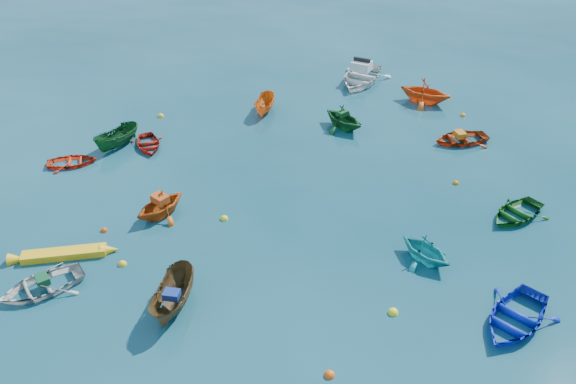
# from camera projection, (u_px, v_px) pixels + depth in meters

# --- Properties ---
(ground) EXTENTS (160.00, 160.00, 0.00)m
(ground) POSITION_uv_depth(u_px,v_px,m) (281.00, 271.00, 22.10)
(ground) COLOR #093745
(ground) RESTS_ON ground
(dinghy_white_near) EXTENTS (3.77, 3.62, 0.64)m
(dinghy_white_near) POSITION_uv_depth(u_px,v_px,m) (43.00, 289.00, 21.23)
(dinghy_white_near) COLOR beige
(dinghy_white_near) RESTS_ON ground
(sampan_brown_mid) EXTENTS (1.48, 3.20, 1.20)m
(sampan_brown_mid) POSITION_uv_depth(u_px,v_px,m) (175.00, 306.00, 20.50)
(sampan_brown_mid) COLOR #533C1E
(sampan_brown_mid) RESTS_ON ground
(dinghy_blue_se) EXTENTS (4.12, 4.28, 0.72)m
(dinghy_blue_se) POSITION_uv_depth(u_px,v_px,m) (513.00, 322.00, 19.86)
(dinghy_blue_se) COLOR #0F27C0
(dinghy_blue_se) RESTS_ON ground
(dinghy_orange_w) EXTENTS (3.26, 3.33, 1.33)m
(dinghy_orange_w) POSITION_uv_depth(u_px,v_px,m) (162.00, 215.00, 25.22)
(dinghy_orange_w) COLOR #C75112
(dinghy_orange_w) RESTS_ON ground
(dinghy_green_e) EXTENTS (3.64, 3.54, 0.62)m
(dinghy_green_e) POSITION_uv_depth(u_px,v_px,m) (515.00, 216.00, 25.10)
(dinghy_green_e) COLOR #145719
(dinghy_green_e) RESTS_ON ground
(dinghy_cyan_se) EXTENTS (3.08, 3.10, 1.24)m
(dinghy_cyan_se) POSITION_uv_depth(u_px,v_px,m) (424.00, 260.00, 22.66)
(dinghy_cyan_se) COLOR teal
(dinghy_cyan_se) RESTS_ON ground
(dinghy_red_nw) EXTENTS (2.85, 2.35, 0.51)m
(dinghy_red_nw) POSITION_uv_depth(u_px,v_px,m) (73.00, 164.00, 28.86)
(dinghy_red_nw) COLOR red
(dinghy_red_nw) RESTS_ON ground
(sampan_orange_n) EXTENTS (1.37, 2.81, 1.04)m
(sampan_orange_n) POSITION_uv_depth(u_px,v_px,m) (265.00, 112.00, 34.00)
(sampan_orange_n) COLOR orange
(sampan_orange_n) RESTS_ON ground
(dinghy_green_n) EXTENTS (3.60, 3.61, 1.44)m
(dinghy_green_n) POSITION_uv_depth(u_px,v_px,m) (343.00, 128.00, 32.25)
(dinghy_green_n) COLOR #135221
(dinghy_green_n) RESTS_ON ground
(dinghy_red_ne) EXTENTS (3.54, 2.95, 0.63)m
(dinghy_red_ne) POSITION_uv_depth(u_px,v_px,m) (460.00, 142.00, 30.86)
(dinghy_red_ne) COLOR #A5310D
(dinghy_red_ne) RESTS_ON ground
(dinghy_red_far) EXTENTS (2.64, 3.02, 0.52)m
(dinghy_red_far) POSITION_uv_depth(u_px,v_px,m) (149.00, 147.00, 30.39)
(dinghy_red_far) COLOR #A1170D
(dinghy_red_far) RESTS_ON ground
(dinghy_orange_far) EXTENTS (4.02, 3.82, 1.66)m
(dinghy_orange_far) POSITION_uv_depth(u_px,v_px,m) (424.00, 102.00, 35.11)
(dinghy_orange_far) COLOR #E15615
(dinghy_orange_far) RESTS_ON ground
(sampan_green_far) EXTENTS (2.42, 3.06, 1.12)m
(sampan_green_far) POSITION_uv_depth(u_px,v_px,m) (119.00, 146.00, 30.45)
(sampan_green_far) COLOR #10481D
(sampan_green_far) RESTS_ON ground
(kayak_yellow) EXTENTS (4.03, 1.47, 0.40)m
(kayak_yellow) POSITION_uv_depth(u_px,v_px,m) (65.00, 257.00, 22.82)
(kayak_yellow) COLOR yellow
(kayak_yellow) RESTS_ON ground
(motorboat_white) EXTENTS (4.92, 5.62, 1.57)m
(motorboat_white) POSITION_uv_depth(u_px,v_px,m) (360.00, 82.00, 37.80)
(motorboat_white) COLOR silver
(motorboat_white) RESTS_ON ground
(tarp_green_a) EXTENTS (0.71, 0.73, 0.28)m
(tarp_green_a) POSITION_uv_depth(u_px,v_px,m) (42.00, 279.00, 21.02)
(tarp_green_a) COLOR #134E2A
(tarp_green_a) RESTS_ON dinghy_white_near
(tarp_blue_a) EXTENTS (0.61, 0.49, 0.28)m
(tarp_blue_a) POSITION_uv_depth(u_px,v_px,m) (172.00, 295.00, 19.97)
(tarp_blue_a) COLOR navy
(tarp_blue_a) RESTS_ON sampan_brown_mid
(tarp_orange_a) EXTENTS (0.90, 0.87, 0.35)m
(tarp_orange_a) POSITION_uv_depth(u_px,v_px,m) (160.00, 199.00, 24.78)
(tarp_orange_a) COLOR #CD4715
(tarp_orange_a) RESTS_ON dinghy_orange_w
(tarp_green_b) EXTENTS (0.75, 0.74, 0.29)m
(tarp_green_b) POSITION_uv_depth(u_px,v_px,m) (342.00, 113.00, 31.83)
(tarp_green_b) COLOR #134D1E
(tarp_green_b) RESTS_ON dinghy_green_n
(tarp_orange_b) EXTENTS (0.65, 0.76, 0.31)m
(tarp_orange_b) POSITION_uv_depth(u_px,v_px,m) (460.00, 134.00, 30.57)
(tarp_orange_b) COLOR orange
(tarp_orange_b) RESTS_ON dinghy_red_ne
(buoy_ye_a) EXTENTS (0.38, 0.38, 0.38)m
(buoy_ye_a) POSITION_uv_depth(u_px,v_px,m) (393.00, 313.00, 20.24)
(buoy_ye_a) COLOR yellow
(buoy_ye_a) RESTS_ON ground
(buoy_or_b) EXTENTS (0.35, 0.35, 0.35)m
(buoy_or_b) POSITION_uv_depth(u_px,v_px,m) (329.00, 375.00, 17.98)
(buoy_or_b) COLOR #FE550D
(buoy_or_b) RESTS_ON ground
(buoy_ye_b) EXTENTS (0.34, 0.34, 0.34)m
(buoy_ye_b) POSITION_uv_depth(u_px,v_px,m) (123.00, 264.00, 22.42)
(buoy_ye_b) COLOR yellow
(buoy_ye_b) RESTS_ON ground
(buoy_or_c) EXTENTS (0.30, 0.30, 0.30)m
(buoy_or_c) POSITION_uv_depth(u_px,v_px,m) (104.00, 231.00, 24.23)
(buoy_or_c) COLOR #CE420B
(buoy_or_c) RESTS_ON ground
(buoy_ye_c) EXTENTS (0.35, 0.35, 0.35)m
(buoy_ye_c) POSITION_uv_depth(u_px,v_px,m) (224.00, 219.00, 24.94)
(buoy_ye_c) COLOR yellow
(buoy_ye_c) RESTS_ON ground
(buoy_or_d) EXTENTS (0.30, 0.30, 0.30)m
(buoy_or_d) POSITION_uv_depth(u_px,v_px,m) (456.00, 184.00, 27.35)
(buoy_or_d) COLOR orange
(buoy_or_d) RESTS_ON ground
(buoy_ye_d) EXTENTS (0.37, 0.37, 0.37)m
(buoy_ye_d) POSITION_uv_depth(u_px,v_px,m) (161.00, 116.00, 33.45)
(buoy_ye_d) COLOR yellow
(buoy_ye_d) RESTS_ON ground
(buoy_or_e) EXTENTS (0.33, 0.33, 0.33)m
(buoy_or_e) POSITION_uv_depth(u_px,v_px,m) (463.00, 116.00, 33.51)
(buoy_or_e) COLOR orange
(buoy_or_e) RESTS_ON ground
(buoy_ye_e) EXTENTS (0.33, 0.33, 0.33)m
(buoy_ye_e) POSITION_uv_depth(u_px,v_px,m) (448.00, 97.00, 35.72)
(buoy_ye_e) COLOR gold
(buoy_ye_e) RESTS_ON ground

